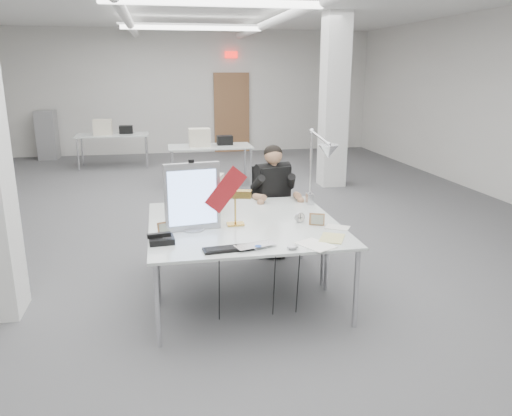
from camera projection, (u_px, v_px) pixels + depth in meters
The scene contains 23 objects.
room_shell at pixel (218, 107), 6.64m from camera, with size 10.04×14.04×3.24m.
desk_main at pixel (252, 239), 4.40m from camera, with size 1.80×0.90×0.03m, color silver.
desk_second at pixel (236, 211), 5.25m from camera, with size 1.80×0.90×0.03m, color silver.
bg_desk_a at pixel (210, 147), 9.64m from camera, with size 1.60×0.80×0.03m, color silver.
bg_desk_b at pixel (113, 135), 11.35m from camera, with size 1.60×0.80×0.03m, color silver.
filing_cabinet at pixel (47, 135), 12.45m from camera, with size 0.45×0.55×1.20m, color gray.
office_chair at pixel (272, 213), 6.03m from camera, with size 0.50×0.50×1.01m, color black, non-canonical shape.
seated_person at pixel (273, 182), 5.87m from camera, with size 0.44×0.56×0.83m, color black, non-canonical shape.
monitor at pixel (192, 197), 4.52m from camera, with size 0.51×0.05×0.63m, color #A1A1A6.
pennant at pixel (226, 190), 4.52m from camera, with size 0.42×0.01×0.18m, color maroon.
keyboard at pixel (229, 249), 4.09m from camera, with size 0.42×0.14×0.02m, color black.
laptop at pixel (258, 248), 4.10m from camera, with size 0.34×0.22×0.03m, color silver.
mouse at pixel (293, 247), 4.10m from camera, with size 0.10×0.06×0.04m, color #ABACB0.
bankers_lamp at pixel (235, 206), 4.70m from camera, with size 0.33×0.13×0.37m, color gold, non-canonical shape.
desk_phone at pixel (162, 240), 4.25m from camera, with size 0.21×0.19×0.05m, color black.
picture_frame_left at pixel (165, 228), 4.49m from camera, with size 0.14×0.01×0.11m, color #A36C46.
picture_frame_right at pixel (317, 219), 4.73m from camera, with size 0.15×0.01×0.12m, color #9D6C43.
desk_clock at pixel (300, 217), 4.82m from camera, with size 0.10×0.10×0.03m, color #AAAAAF.
paper_stack_a at pixel (315, 245), 4.20m from camera, with size 0.22×0.31×0.01m, color white.
paper_stack_b at pixel (332, 238), 4.37m from camera, with size 0.20×0.27×0.01m, color #CFC87B.
paper_stack_c at pixel (337, 227), 4.67m from camera, with size 0.22×0.15×0.01m, color silver.
beige_monitor at pixel (202, 193), 5.19m from camera, with size 0.39×0.37×0.37m, color beige.
architect_lamp at pixel (318, 168), 5.13m from camera, with size 0.24×0.71×0.91m, color silver, non-canonical shape.
Camera 1 is at (-0.76, -6.59, 2.19)m, focal length 35.00 mm.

